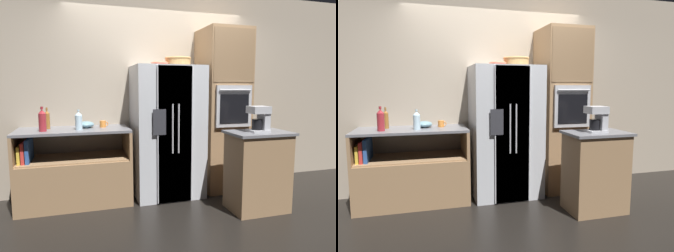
# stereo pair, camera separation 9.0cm
# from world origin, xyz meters

# --- Properties ---
(ground_plane) EXTENTS (20.00, 20.00, 0.00)m
(ground_plane) POSITION_xyz_m (0.00, 0.00, 0.00)
(ground_plane) COLOR black
(wall_back) EXTENTS (12.00, 0.06, 2.80)m
(wall_back) POSITION_xyz_m (0.00, 0.42, 1.40)
(wall_back) COLOR tan
(wall_back) RESTS_ON ground_plane
(counter_left) EXTENTS (1.33, 0.67, 0.93)m
(counter_left) POSITION_xyz_m (-1.16, 0.06, 0.34)
(counter_left) COLOR #93704C
(counter_left) RESTS_ON ground_plane
(refrigerator) EXTENTS (0.88, 0.74, 1.71)m
(refrigerator) POSITION_xyz_m (0.03, 0.03, 0.86)
(refrigerator) COLOR silver
(refrigerator) RESTS_ON ground_plane
(wall_oven) EXTENTS (0.61, 0.69, 2.22)m
(wall_oven) POSITION_xyz_m (0.84, 0.07, 1.12)
(wall_oven) COLOR #93704C
(wall_oven) RESTS_ON ground_plane
(island_counter) EXTENTS (0.71, 0.49, 0.93)m
(island_counter) POSITION_xyz_m (0.89, -0.77, 0.47)
(island_counter) COLOR #93704C
(island_counter) RESTS_ON ground_plane
(wicker_basket) EXTENTS (0.35, 0.35, 0.12)m
(wicker_basket) POSITION_xyz_m (0.20, 0.10, 1.78)
(wicker_basket) COLOR tan
(wicker_basket) RESTS_ON refrigerator
(fruit_bowl) EXTENTS (0.22, 0.22, 0.07)m
(fruit_bowl) POSITION_xyz_m (-0.07, 0.04, 1.75)
(fruit_bowl) COLOR #DB664C
(fruit_bowl) RESTS_ON refrigerator
(bottle_tall) EXTENTS (0.08, 0.08, 0.24)m
(bottle_tall) POSITION_xyz_m (-1.09, -0.04, 1.05)
(bottle_tall) COLOR silver
(bottle_tall) RESTS_ON counter_left
(bottle_short) EXTENTS (0.08, 0.08, 0.29)m
(bottle_short) POSITION_xyz_m (-1.49, -0.06, 1.06)
(bottle_short) COLOR maroon
(bottle_short) RESTS_ON counter_left
(bottle_wide) EXTENTS (0.06, 0.06, 0.26)m
(bottle_wide) POSITION_xyz_m (-1.46, 0.16, 1.05)
(bottle_wide) COLOR brown
(bottle_wide) RESTS_ON counter_left
(mug) EXTENTS (0.11, 0.08, 0.08)m
(mug) POSITION_xyz_m (-0.80, 0.12, 0.98)
(mug) COLOR orange
(mug) RESTS_ON counter_left
(mixing_bowl) EXTENTS (0.20, 0.20, 0.08)m
(mixing_bowl) POSITION_xyz_m (-1.01, 0.13, 0.98)
(mixing_bowl) COLOR #668C99
(mixing_bowl) RESTS_ON counter_left
(coffee_maker) EXTENTS (0.22, 0.19, 0.29)m
(coffee_maker) POSITION_xyz_m (0.90, -0.78, 1.09)
(coffee_maker) COLOR #B2B2B7
(coffee_maker) RESTS_ON island_counter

